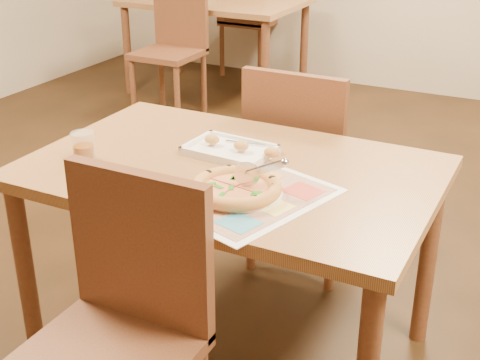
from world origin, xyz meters
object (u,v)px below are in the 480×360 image
at_px(chair_near, 123,303).
at_px(menu, 251,198).
at_px(glass_tumbler, 84,148).
at_px(chair_far, 300,149).
at_px(bg_chair_far, 245,9).
at_px(pizza, 236,188).
at_px(bg_table, 216,11).
at_px(plate, 240,194).
at_px(appetizer_tray, 232,150).
at_px(bg_chair_near, 174,35).
at_px(dining_table, 231,190).
at_px(pizza_cutter, 260,170).

xyz_separation_m(chair_near, menu, (0.16, 0.42, 0.16)).
bearing_deg(chair_near, glass_tumbler, 136.45).
distance_m(chair_far, glass_tumbler, 0.92).
height_order(bg_chair_far, pizza, bg_chair_far).
distance_m(pizza, glass_tumbler, 0.57).
distance_m(bg_table, plate, 3.45).
distance_m(chair_far, appetizer_tray, 0.54).
height_order(chair_near, menu, chair_near).
bearing_deg(bg_table, chair_far, -53.95).
bearing_deg(appetizer_tray, bg_chair_far, 115.87).
xyz_separation_m(chair_near, chair_far, (-0.00, 1.20, 0.00)).
bearing_deg(chair_near, plate, 73.32).
height_order(appetizer_tray, glass_tumbler, glass_tumbler).
bearing_deg(chair_far, chair_near, 90.00).
height_order(chair_far, glass_tumbler, chair_far).
xyz_separation_m(chair_far, bg_chair_near, (-1.60, 1.60, 0.00)).
height_order(chair_far, bg_chair_far, same).
distance_m(pizza, menu, 0.05).
xyz_separation_m(chair_far, glass_tumbler, (-0.45, -0.78, 0.20)).
distance_m(dining_table, appetizer_tray, 0.14).
bearing_deg(bg_table, glass_tumbler, -68.86).
distance_m(bg_table, pizza, 3.45).
height_order(bg_chair_far, plate, bg_chair_far).
relative_size(bg_chair_far, menu, 0.99).
height_order(plate, menu, plate).
distance_m(bg_chair_far, pizza, 3.90).
relative_size(chair_near, appetizer_tray, 1.41).
bearing_deg(pizza, dining_table, 121.50).
xyz_separation_m(bg_chair_near, appetizer_tray, (1.56, -2.11, 0.17)).
bearing_deg(menu, chair_far, 101.81).
height_order(bg_chair_near, bg_chair_far, same).
relative_size(bg_table, pizza_cutter, 9.21).
xyz_separation_m(pizza, glass_tumbler, (-0.57, 0.02, 0.02)).
distance_m(bg_table, appetizer_tray, 3.13).
relative_size(bg_chair_far, plate, 1.91).
xyz_separation_m(bg_chair_near, pizza_cutter, (1.78, -2.36, 0.24)).
bearing_deg(bg_chair_far, chair_far, 120.65).
distance_m(chair_near, appetizer_tray, 0.71).
relative_size(bg_chair_near, plate, 1.91).
distance_m(chair_near, pizza_cutter, 0.53).
bearing_deg(plate, menu, -5.92).
relative_size(dining_table, chair_far, 2.77).
distance_m(pizza, pizza_cutter, 0.09).
bearing_deg(menu, dining_table, 131.48).
relative_size(bg_chair_near, pizza_cutter, 3.33).
bearing_deg(pizza_cutter, pizza, -174.90).
xyz_separation_m(chair_far, bg_chair_far, (-1.60, 2.70, 0.00)).
bearing_deg(dining_table, pizza_cutter, -42.01).
height_order(pizza, glass_tumbler, glass_tumbler).
relative_size(bg_table, appetizer_tray, 3.90).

